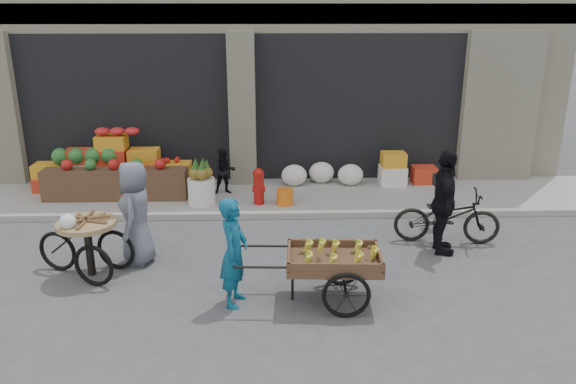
{
  "coord_description": "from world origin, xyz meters",
  "views": [
    {
      "loc": [
        0.6,
        -6.68,
        3.74
      ],
      "look_at": [
        0.84,
        1.29,
        1.1
      ],
      "focal_mm": 35.0,
      "sensor_mm": 36.0,
      "label": 1
    }
  ],
  "objects_px": {
    "pineapple_bin": "(202,191)",
    "orange_bucket": "(285,197)",
    "vendor_woman": "(234,252)",
    "banana_cart": "(330,257)",
    "vendor_grey": "(136,213)",
    "bicycle": "(447,217)",
    "seated_person": "(224,171)",
    "cyclist": "(444,202)",
    "tricycle_cart": "(88,239)",
    "fire_hydrant": "(259,185)"
  },
  "relations": [
    {
      "from": "pineapple_bin",
      "to": "orange_bucket",
      "type": "xyz_separation_m",
      "value": [
        1.6,
        -0.1,
        -0.1
      ]
    },
    {
      "from": "vendor_woman",
      "to": "banana_cart",
      "type": "bearing_deg",
      "value": -76.58
    },
    {
      "from": "vendor_grey",
      "to": "banana_cart",
      "type": "bearing_deg",
      "value": 64.78
    },
    {
      "from": "bicycle",
      "to": "pineapple_bin",
      "type": "bearing_deg",
      "value": 75.65
    },
    {
      "from": "seated_person",
      "to": "cyclist",
      "type": "relative_size",
      "value": 0.55
    },
    {
      "from": "cyclist",
      "to": "bicycle",
      "type": "bearing_deg",
      "value": -18.79
    },
    {
      "from": "tricycle_cart",
      "to": "cyclist",
      "type": "bearing_deg",
      "value": 24.39
    },
    {
      "from": "orange_bucket",
      "to": "tricycle_cart",
      "type": "xyz_separation_m",
      "value": [
        -2.91,
        -2.66,
        0.3
      ]
    },
    {
      "from": "pineapple_bin",
      "to": "fire_hydrant",
      "type": "relative_size",
      "value": 0.73
    },
    {
      "from": "cyclist",
      "to": "banana_cart",
      "type": "bearing_deg",
      "value": 135.62
    },
    {
      "from": "vendor_woman",
      "to": "vendor_grey",
      "type": "height_order",
      "value": "vendor_grey"
    },
    {
      "from": "pineapple_bin",
      "to": "fire_hydrant",
      "type": "bearing_deg",
      "value": -2.6
    },
    {
      "from": "fire_hydrant",
      "to": "tricycle_cart",
      "type": "distance_m",
      "value": 3.62
    },
    {
      "from": "seated_person",
      "to": "vendor_grey",
      "type": "distance_m",
      "value": 3.13
    },
    {
      "from": "orange_bucket",
      "to": "vendor_grey",
      "type": "bearing_deg",
      "value": -135.91
    },
    {
      "from": "seated_person",
      "to": "tricycle_cart",
      "type": "xyz_separation_m",
      "value": [
        -1.71,
        -3.36,
        -0.02
      ]
    },
    {
      "from": "fire_hydrant",
      "to": "vendor_woman",
      "type": "height_order",
      "value": "vendor_woman"
    },
    {
      "from": "vendor_woman",
      "to": "cyclist",
      "type": "bearing_deg",
      "value": -52.29
    },
    {
      "from": "banana_cart",
      "to": "bicycle",
      "type": "bearing_deg",
      "value": 44.57
    },
    {
      "from": "pineapple_bin",
      "to": "seated_person",
      "type": "height_order",
      "value": "seated_person"
    },
    {
      "from": "banana_cart",
      "to": "bicycle",
      "type": "height_order",
      "value": "bicycle"
    },
    {
      "from": "orange_bucket",
      "to": "vendor_woman",
      "type": "height_order",
      "value": "vendor_woman"
    },
    {
      "from": "fire_hydrant",
      "to": "bicycle",
      "type": "relative_size",
      "value": 0.41
    },
    {
      "from": "pineapple_bin",
      "to": "vendor_woman",
      "type": "xyz_separation_m",
      "value": [
        0.85,
        -3.64,
        0.36
      ]
    },
    {
      "from": "fire_hydrant",
      "to": "orange_bucket",
      "type": "xyz_separation_m",
      "value": [
        0.5,
        -0.05,
        -0.23
      ]
    },
    {
      "from": "fire_hydrant",
      "to": "seated_person",
      "type": "xyz_separation_m",
      "value": [
        -0.7,
        0.65,
        0.08
      ]
    },
    {
      "from": "fire_hydrant",
      "to": "vendor_grey",
      "type": "distance_m",
      "value": 2.91
    },
    {
      "from": "tricycle_cart",
      "to": "bicycle",
      "type": "relative_size",
      "value": 0.85
    },
    {
      "from": "vendor_grey",
      "to": "cyclist",
      "type": "bearing_deg",
      "value": 91.99
    },
    {
      "from": "pineapple_bin",
      "to": "vendor_grey",
      "type": "relative_size",
      "value": 0.33
    },
    {
      "from": "vendor_woman",
      "to": "bicycle",
      "type": "height_order",
      "value": "vendor_woman"
    },
    {
      "from": "banana_cart",
      "to": "vendor_woman",
      "type": "bearing_deg",
      "value": -175.84
    },
    {
      "from": "bicycle",
      "to": "seated_person",
      "type": "bearing_deg",
      "value": 66.57
    },
    {
      "from": "fire_hydrant",
      "to": "vendor_woman",
      "type": "bearing_deg",
      "value": -93.95
    },
    {
      "from": "pineapple_bin",
      "to": "vendor_woman",
      "type": "relative_size",
      "value": 0.35
    },
    {
      "from": "orange_bucket",
      "to": "seated_person",
      "type": "xyz_separation_m",
      "value": [
        -1.2,
        0.7,
        0.31
      ]
    },
    {
      "from": "vendor_grey",
      "to": "bicycle",
      "type": "distance_m",
      "value": 4.98
    },
    {
      "from": "fire_hydrant",
      "to": "vendor_grey",
      "type": "relative_size",
      "value": 0.45
    },
    {
      "from": "orange_bucket",
      "to": "tricycle_cart",
      "type": "distance_m",
      "value": 3.95
    },
    {
      "from": "tricycle_cart",
      "to": "vendor_grey",
      "type": "bearing_deg",
      "value": 53.0
    },
    {
      "from": "vendor_grey",
      "to": "fire_hydrant",
      "type": "bearing_deg",
      "value": 141.22
    },
    {
      "from": "fire_hydrant",
      "to": "tricycle_cart",
      "type": "xyz_separation_m",
      "value": [
        -2.41,
        -2.71,
        0.06
      ]
    },
    {
      "from": "fire_hydrant",
      "to": "vendor_woman",
      "type": "xyz_separation_m",
      "value": [
        -0.25,
        -3.59,
        0.23
      ]
    },
    {
      "from": "pineapple_bin",
      "to": "tricycle_cart",
      "type": "height_order",
      "value": "tricycle_cart"
    },
    {
      "from": "pineapple_bin",
      "to": "orange_bucket",
      "type": "height_order",
      "value": "pineapple_bin"
    },
    {
      "from": "pineapple_bin",
      "to": "fire_hydrant",
      "type": "xyz_separation_m",
      "value": [
        1.1,
        -0.05,
        0.13
      ]
    },
    {
      "from": "vendor_woman",
      "to": "tricycle_cart",
      "type": "bearing_deg",
      "value": 79.78
    },
    {
      "from": "fire_hydrant",
      "to": "cyclist",
      "type": "xyz_separation_m",
      "value": [
        2.93,
        -2.07,
        0.34
      ]
    },
    {
      "from": "fire_hydrant",
      "to": "seated_person",
      "type": "distance_m",
      "value": 0.96
    },
    {
      "from": "banana_cart",
      "to": "vendor_woman",
      "type": "distance_m",
      "value": 1.26
    }
  ]
}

